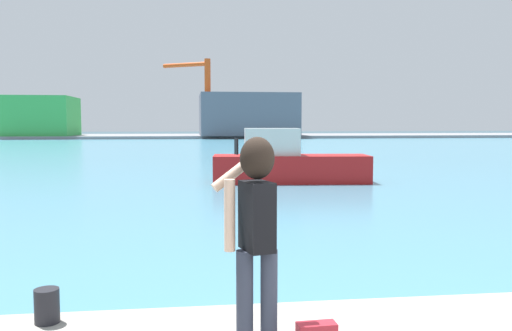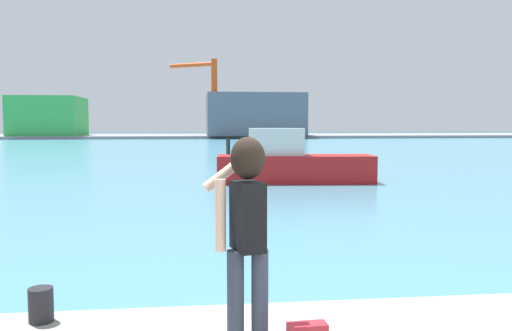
# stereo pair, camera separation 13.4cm
# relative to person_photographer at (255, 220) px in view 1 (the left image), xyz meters

# --- Properties ---
(ground_plane) EXTENTS (220.00, 220.00, 0.00)m
(ground_plane) POSITION_rel_person_photographer_xyz_m (1.10, 49.06, -1.76)
(ground_plane) COLOR #334751
(harbor_water) EXTENTS (140.00, 100.00, 0.02)m
(harbor_water) POSITION_rel_person_photographer_xyz_m (1.10, 51.06, -1.75)
(harbor_water) COLOR teal
(harbor_water) RESTS_ON ground_plane
(far_shore_dock) EXTENTS (140.00, 20.00, 0.48)m
(far_shore_dock) POSITION_rel_person_photographer_xyz_m (1.10, 91.06, -1.52)
(far_shore_dock) COLOR gray
(far_shore_dock) RESTS_ON ground_plane
(person_photographer) EXTENTS (0.54, 0.54, 1.74)m
(person_photographer) POSITION_rel_person_photographer_xyz_m (0.00, 0.00, 0.00)
(person_photographer) COLOR #2D3342
(person_photographer) RESTS_ON quay_promenade
(harbor_bollard) EXTENTS (0.23, 0.23, 0.32)m
(harbor_bollard) POSITION_rel_person_photographer_xyz_m (-1.84, 0.80, -0.91)
(harbor_bollard) COLOR black
(harbor_bollard) RESTS_ON quay_promenade
(boat_moored) EXTENTS (6.74, 2.55, 2.31)m
(boat_moored) POSITION_rel_person_photographer_xyz_m (3.67, 17.88, -0.92)
(boat_moored) COLOR #B21919
(boat_moored) RESTS_ON harbor_water
(warehouse_left) EXTENTS (10.72, 11.65, 6.45)m
(warehouse_left) POSITION_rel_person_photographer_xyz_m (-24.74, 87.99, 1.95)
(warehouse_left) COLOR green
(warehouse_left) RESTS_ON far_shore_dock
(warehouse_right) EXTENTS (16.21, 13.95, 7.05)m
(warehouse_right) POSITION_rel_person_photographer_xyz_m (9.74, 86.89, 2.24)
(warehouse_right) COLOR slate
(warehouse_right) RESTS_ON far_shore_dock
(port_crane) EXTENTS (7.89, 5.32, 12.59)m
(port_crane) POSITION_rel_person_photographer_xyz_m (1.95, 84.04, 6.38)
(port_crane) COLOR #D84C19
(port_crane) RESTS_ON far_shore_dock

